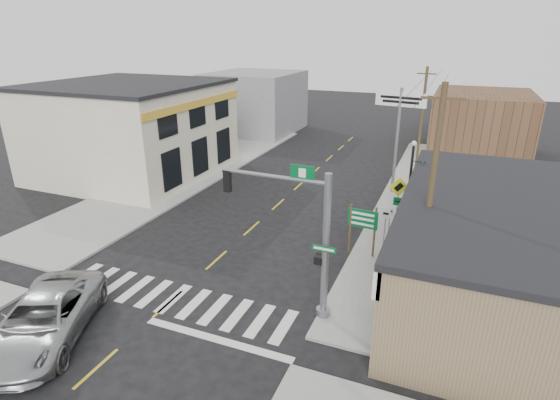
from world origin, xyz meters
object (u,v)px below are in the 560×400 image
at_px(utility_pole_near, 430,196).
at_px(dance_center_sign, 399,115).
at_px(fire_hydrant, 395,248).
at_px(bare_tree, 417,218).
at_px(lamp_post, 411,182).
at_px(traffic_signal_pole, 308,229).
at_px(guide_sign, 363,223).
at_px(utility_pole_far, 421,120).
at_px(suv, 44,319).

bearing_deg(utility_pole_near, dance_center_sign, 98.81).
relative_size(fire_hydrant, bare_tree, 0.16).
bearing_deg(lamp_post, traffic_signal_pole, -99.15).
bearing_deg(dance_center_sign, guide_sign, -80.30).
relative_size(fire_hydrant, utility_pole_near, 0.08).
xyz_separation_m(traffic_signal_pole, utility_pole_far, (2.07, 20.68, 0.55)).
distance_m(bare_tree, utility_pole_far, 18.02).
xyz_separation_m(guide_sign, dance_center_sign, (0.04, 9.93, 3.59)).
bearing_deg(fire_hydrant, suv, -134.55).
bearing_deg(bare_tree, suv, -147.13).
distance_m(lamp_post, utility_pole_near, 6.24).
xyz_separation_m(guide_sign, fire_hydrant, (1.57, 0.57, -1.31)).
distance_m(traffic_signal_pole, lamp_post, 9.09).
bearing_deg(lamp_post, bare_tree, -73.17).
bearing_deg(fire_hydrant, dance_center_sign, 99.25).
relative_size(traffic_signal_pole, utility_pole_far, 0.74).
xyz_separation_m(suv, dance_center_sign, (9.32, 20.38, 4.58)).
bearing_deg(fire_hydrant, guide_sign, -160.04).
bearing_deg(lamp_post, utility_pole_near, -69.59).
height_order(traffic_signal_pole, guide_sign, traffic_signal_pole).
bearing_deg(fire_hydrant, utility_pole_far, 91.92).
relative_size(suv, utility_pole_near, 0.69).
relative_size(dance_center_sign, utility_pole_near, 0.81).
bearing_deg(guide_sign, lamp_post, 65.77).
xyz_separation_m(suv, guide_sign, (9.28, 10.45, 0.98)).
xyz_separation_m(fire_hydrant, utility_pole_near, (1.45, -3.35, 4.11)).
bearing_deg(utility_pole_near, guide_sign, 132.99).
xyz_separation_m(guide_sign, utility_pole_near, (3.02, -2.78, 2.80)).
xyz_separation_m(suv, lamp_post, (11.06, 13.61, 2.33)).
xyz_separation_m(lamp_post, bare_tree, (0.85, -5.91, 0.47)).
distance_m(traffic_signal_pole, utility_pole_far, 20.79).
bearing_deg(bare_tree, dance_center_sign, 101.52).
bearing_deg(utility_pole_far, dance_center_sign, -97.53).
xyz_separation_m(lamp_post, utility_pole_far, (-0.70, 12.03, 1.08)).
bearing_deg(suv, lamp_post, 26.80).
distance_m(suv, dance_center_sign, 22.88).
bearing_deg(traffic_signal_pole, guide_sign, 81.44).
height_order(suv, dance_center_sign, dance_center_sign).
height_order(bare_tree, utility_pole_far, utility_pole_far).
xyz_separation_m(guide_sign, lamp_post, (1.78, 3.16, 1.35)).
bearing_deg(guide_sign, fire_hydrant, 25.10).
relative_size(dance_center_sign, bare_tree, 1.58).
distance_m(suv, utility_pole_far, 27.86).
distance_m(traffic_signal_pole, fire_hydrant, 7.31).
bearing_deg(traffic_signal_pole, bare_tree, 38.71).
height_order(suv, utility_pole_far, utility_pole_far).
bearing_deg(traffic_signal_pole, fire_hydrant, 68.77).
height_order(suv, bare_tree, bare_tree).
relative_size(lamp_post, dance_center_sign, 0.74).
bearing_deg(bare_tree, utility_pole_near, -3.60).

